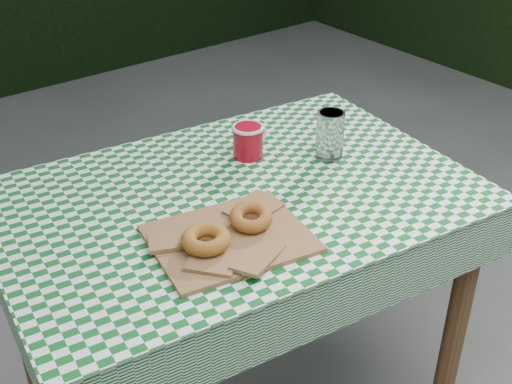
% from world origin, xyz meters
% --- Properties ---
extents(table, '(1.22, 0.89, 0.75)m').
position_xyz_m(table, '(0.03, 0.08, 0.38)').
color(table, '#502F1B').
rests_on(table, ground).
extents(tablecloth, '(1.24, 0.92, 0.01)m').
position_xyz_m(tablecloth, '(0.03, 0.08, 0.75)').
color(tablecloth, '#0D541D').
rests_on(tablecloth, table).
extents(paper_bag, '(0.38, 0.33, 0.02)m').
position_xyz_m(paper_bag, '(-0.10, -0.07, 0.76)').
color(paper_bag, '#936140').
rests_on(paper_bag, tablecloth).
extents(bagel_front, '(0.14, 0.14, 0.03)m').
position_xyz_m(bagel_front, '(-0.16, -0.08, 0.79)').
color(bagel_front, '#9A5D1F').
rests_on(bagel_front, paper_bag).
extents(bagel_back, '(0.13, 0.13, 0.03)m').
position_xyz_m(bagel_back, '(-0.04, -0.06, 0.79)').
color(bagel_back, '#A35221').
rests_on(bagel_back, paper_bag).
extents(coffee_mug, '(0.19, 0.19, 0.09)m').
position_xyz_m(coffee_mug, '(0.17, 0.21, 0.80)').
color(coffee_mug, maroon).
rests_on(coffee_mug, tablecloth).
extents(drinking_glass, '(0.09, 0.09, 0.13)m').
position_xyz_m(drinking_glass, '(0.34, 0.08, 0.82)').
color(drinking_glass, silver).
rests_on(drinking_glass, tablecloth).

